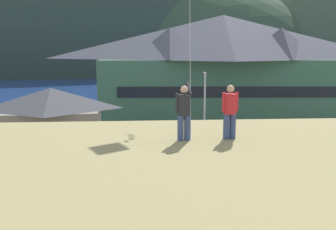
{
  "coord_description": "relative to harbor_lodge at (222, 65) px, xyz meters",
  "views": [
    {
      "loc": [
        -2.92,
        -21.32,
        8.6
      ],
      "look_at": [
        -0.87,
        9.0,
        3.08
      ],
      "focal_mm": 41.5,
      "sensor_mm": 36.0,
      "label": 1
    }
  ],
  "objects": [
    {
      "name": "person_kite_flyer",
      "position": [
        -7.84,
        -31.71,
        0.25
      ],
      "size": [
        0.52,
        0.68,
        1.86
      ],
      "color": "#384770",
      "rests_on": "grassy_hill_foreground"
    },
    {
      "name": "harbor_lodge",
      "position": [
        0.0,
        0.0,
        0.0
      ],
      "size": [
        29.0,
        13.35,
        11.85
      ],
      "color": "#38604C",
      "rests_on": "ground"
    },
    {
      "name": "parking_light_pole",
      "position": [
        -3.91,
        -11.78,
        -2.57
      ],
      "size": [
        0.24,
        0.78,
        6.22
      ],
      "color": "#ADADB2",
      "rests_on": "parking_lot_pad"
    },
    {
      "name": "far_hill_east_peak",
      "position": [
        -41.27,
        86.37,
        -6.3
      ],
      "size": [
        128.94,
        63.83,
        95.16
      ],
      "primitive_type": "ellipsoid",
      "color": "#2D3D33",
      "rests_on": "ground"
    },
    {
      "name": "far_hill_center_saddle",
      "position": [
        -10.75,
        92.32,
        -6.3
      ],
      "size": [
        137.45,
        66.87,
        65.7
      ],
      "primitive_type": "ellipsoid",
      "color": "#334733",
      "rests_on": "ground"
    },
    {
      "name": "wharf_dock",
      "position": [
        -8.64,
        11.48,
        -5.95
      ],
      "size": [
        3.2,
        10.08,
        0.7
      ],
      "color": "#70604C",
      "rests_on": "ground"
    },
    {
      "name": "parking_lot_pad",
      "position": [
        -6.23,
        -17.34,
        -6.25
      ],
      "size": [
        40.0,
        20.0,
        0.1
      ],
      "primitive_type": "cube",
      "color": "gray",
      "rests_on": "ground"
    },
    {
      "name": "parked_car_lone_by_shed",
      "position": [
        -5.48,
        -14.97,
        -5.24
      ],
      "size": [
        4.22,
        2.09,
        1.82
      ],
      "color": "red",
      "rests_on": "parking_lot_pad"
    },
    {
      "name": "parked_car_mid_row_center",
      "position": [
        -7.46,
        -22.58,
        -5.24
      ],
      "size": [
        4.34,
        2.34,
        1.82
      ],
      "color": "black",
      "rests_on": "parking_lot_pad"
    },
    {
      "name": "person_companion",
      "position": [
        -6.35,
        -31.62,
        0.24
      ],
      "size": [
        0.54,
        0.4,
        1.74
      ],
      "color": "#384770",
      "rests_on": "grassy_hill_foreground"
    },
    {
      "name": "parked_car_back_row_left",
      "position": [
        -12.36,
        -21.71,
        -5.24
      ],
      "size": [
        4.33,
        2.31,
        1.82
      ],
      "color": "navy",
      "rests_on": "parking_lot_pad"
    },
    {
      "name": "storage_shed_near_lot",
      "position": [
        -15.97,
        -14.28,
        -3.49
      ],
      "size": [
        8.0,
        5.64,
        5.43
      ],
      "color": "#756B5B",
      "rests_on": "ground"
    },
    {
      "name": "parked_car_corner_spot",
      "position": [
        1.83,
        -15.71,
        -5.24
      ],
      "size": [
        4.35,
        2.36,
        1.82
      ],
      "color": "#9EA3A8",
      "rests_on": "parking_lot_pad"
    },
    {
      "name": "bay_water",
      "position": [
        -6.23,
        37.66,
        -6.29
      ],
      "size": [
        360.0,
        84.0,
        0.03
      ],
      "primitive_type": "cube",
      "color": "navy",
      "rests_on": "ground"
    },
    {
      "name": "moored_boat_wharfside",
      "position": [
        -11.99,
        13.49,
        -5.58
      ],
      "size": [
        2.4,
        6.48,
        2.16
      ],
      "color": "#23564C",
      "rests_on": "ground"
    },
    {
      "name": "ground_plane",
      "position": [
        -6.23,
        -22.34,
        -6.3
      ],
      "size": [
        600.0,
        600.0,
        0.0
      ],
      "primitive_type": "plane",
      "color": "#66604C"
    }
  ]
}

